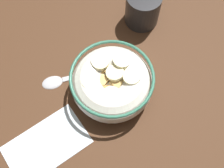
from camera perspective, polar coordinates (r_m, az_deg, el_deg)
ground_plane at (r=59.63cm, az=0.00°, el=-1.53°), size 98.47×98.47×2.00cm
cereal_bowl at (r=55.46cm, az=-0.00°, el=0.22°), size 15.73×15.73×6.90cm
spoon at (r=60.10cm, az=-9.19°, el=1.03°), size 13.13×13.35×0.80cm
coffee_mug at (r=64.49cm, az=6.08°, el=14.59°), size 9.95×7.39×7.72cm
folded_napkin at (r=56.63cm, az=-12.67°, el=-11.50°), size 17.50×14.85×0.30cm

